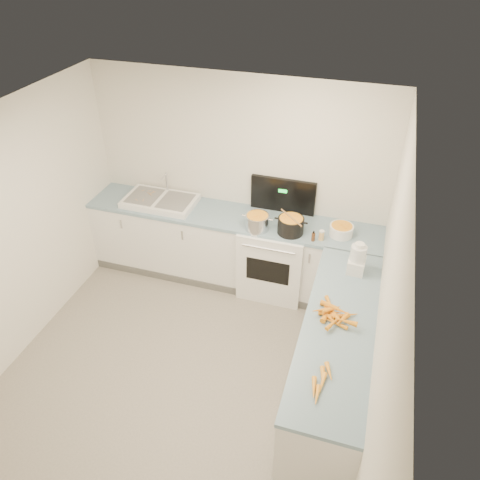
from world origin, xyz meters
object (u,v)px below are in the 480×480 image
(black_pot, at_px, (291,226))
(food_processor, at_px, (357,259))
(stove, at_px, (275,256))
(steel_pot, at_px, (257,223))
(spice_jar, at_px, (321,236))
(extract_bottle, at_px, (313,237))
(sink, at_px, (160,201))
(mixing_bowl, at_px, (341,230))

(black_pot, relative_size, food_processor, 0.87)
(stove, relative_size, black_pot, 4.73)
(steel_pot, bearing_deg, spice_jar, -0.13)
(extract_bottle, bearing_deg, black_pot, 163.13)
(black_pot, bearing_deg, spice_jar, -5.88)
(spice_jar, bearing_deg, extract_bottle, -150.75)
(extract_bottle, relative_size, spice_jar, 0.97)
(sink, distance_m, extract_bottle, 1.92)
(steel_pot, bearing_deg, sink, 171.80)
(extract_bottle, bearing_deg, sink, 173.13)
(black_pot, bearing_deg, mixing_bowl, 12.57)
(sink, distance_m, spice_jar, 2.00)
(sink, xyz_separation_m, mixing_bowl, (2.18, -0.03, 0.02))
(stove, height_order, mixing_bowl, stove)
(extract_bottle, bearing_deg, stove, 154.90)
(sink, xyz_separation_m, spice_jar, (1.99, -0.18, 0.01))
(steel_pot, height_order, food_processor, food_processor)
(sink, height_order, food_processor, food_processor)
(mixing_bowl, distance_m, food_processor, 0.64)
(extract_bottle, bearing_deg, food_processor, -38.53)
(stove, bearing_deg, food_processor, -32.55)
(steel_pot, distance_m, spice_jar, 0.72)
(sink, height_order, mixing_bowl, sink)
(mixing_bowl, bearing_deg, spice_jar, -140.89)
(spice_jar, bearing_deg, stove, 162.54)
(sink, height_order, steel_pot, sink)
(stove, height_order, black_pot, stove)
(black_pot, xyz_separation_m, spice_jar, (0.35, -0.04, -0.03))
(mixing_bowl, relative_size, food_processor, 0.78)
(sink, xyz_separation_m, black_pot, (1.64, -0.15, 0.04))
(stove, distance_m, black_pot, 0.60)
(sink, bearing_deg, stove, -0.62)
(steel_pot, distance_m, food_processor, 1.21)
(steel_pot, bearing_deg, food_processor, -21.20)
(sink, relative_size, extract_bottle, 8.84)
(spice_jar, relative_size, food_processor, 0.30)
(extract_bottle, bearing_deg, spice_jar, 29.25)
(spice_jar, distance_m, food_processor, 0.61)
(sink, bearing_deg, spice_jar, -5.31)
(steel_pot, height_order, spice_jar, steel_pot)
(steel_pot, relative_size, spice_jar, 2.66)
(sink, relative_size, mixing_bowl, 3.31)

